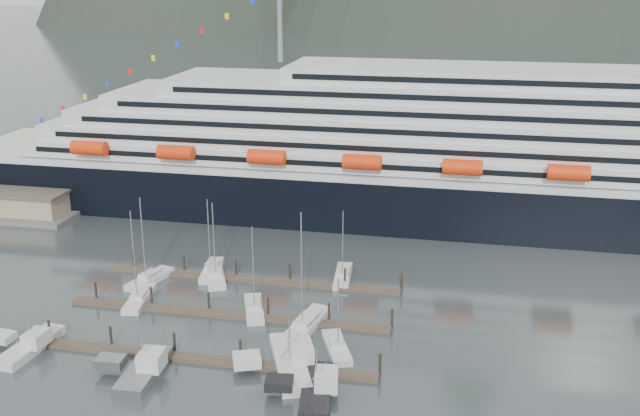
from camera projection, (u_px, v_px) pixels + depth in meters
The scene contains 17 objects.
ground at pixel (253, 329), 104.76m from camera, with size 1600.00×1600.00×0.00m, color #424D4E.
cruise_ship at pixel (480, 161), 146.36m from camera, with size 210.00×30.40×50.30m.
dock_near at pixel (194, 358), 96.37m from camera, with size 48.18×2.28×3.20m.
dock_mid at pixel (227, 314), 108.47m from camera, with size 48.18×2.28×3.20m.
dock_far at pixel (253, 279), 120.58m from camera, with size 48.18×2.28×3.20m.
sailboat_a at pixel (150, 279), 120.16m from camera, with size 5.11×9.95×14.98m.
sailboat_b at pixel (139, 299), 113.15m from camera, with size 4.02×10.25×15.20m.
sailboat_c at pixel (254, 309), 109.79m from camera, with size 5.50×9.59×14.03m.
sailboat_d at pixel (305, 326), 104.55m from camera, with size 5.07×12.71×18.13m.
sailboat_e at pixel (212, 271), 123.68m from camera, with size 4.18×10.22×13.53m.
sailboat_f at pixel (215, 277), 121.30m from camera, with size 6.49×10.18×13.77m.
sailboat_g at pixel (343, 276), 121.47m from camera, with size 3.44×10.17×12.30m.
sailboat_h at pixel (337, 348), 98.65m from camera, with size 5.66×9.27×11.22m.
trawler_a at pixel (29, 345), 98.59m from camera, with size 8.32×11.50×6.16m.
trawler_b at pixel (143, 369), 92.40m from camera, with size 8.74×11.46×7.34m.
trawler_c at pixel (288, 361), 94.26m from camera, with size 11.51×14.53×7.25m.
trawler_d at pixel (315, 389), 88.13m from camera, with size 8.95×12.03×6.92m.
Camera 1 is at (28.51, -90.54, 48.37)m, focal length 42.00 mm.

